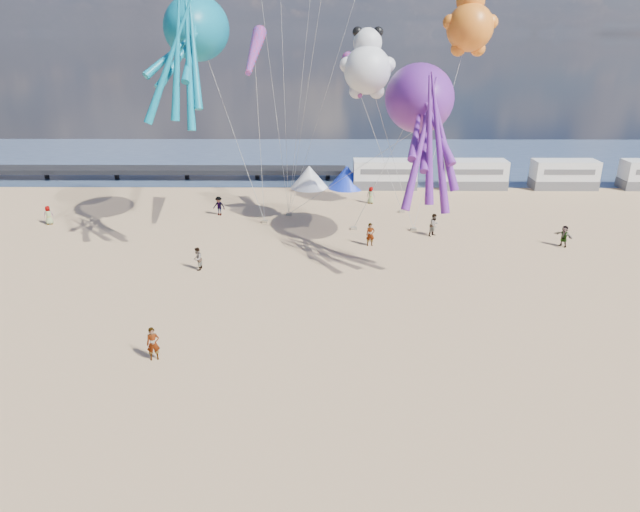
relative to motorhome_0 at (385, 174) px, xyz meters
The scene contains 28 objects.
ground 40.48m from the motorhome_0, 98.53° to the right, with size 120.00×120.00×0.00m, color tan.
water 16.22m from the motorhome_0, 111.80° to the left, with size 120.00×120.00×0.00m, color #364968.
pier 34.24m from the motorhome_0, behind, with size 60.00×3.00×0.50m, color black.
motorhome_0 is the anchor object (origin of this frame).
motorhome_1 9.50m from the motorhome_0, ahead, with size 6.60×2.50×3.00m, color silver.
motorhome_2 19.00m from the motorhome_0, ahead, with size 6.60×2.50×3.00m, color silver.
tent_white 8.01m from the motorhome_0, behind, with size 4.00×4.00×2.40m, color white.
tent_blue 4.01m from the motorhome_0, behind, with size 4.00×4.00×2.40m, color #1933CC.
standing_person 37.66m from the motorhome_0, 113.42° to the right, with size 0.65×0.42×1.77m, color tan.
beachgoer_0 6.32m from the motorhome_0, 107.53° to the right, with size 0.59×0.39×1.63m, color #7F6659.
beachgoer_1 15.75m from the motorhome_0, 80.84° to the right, with size 0.91×0.59×1.86m, color #7F6659.
beachgoer_2 18.80m from the motorhome_0, 147.85° to the right, with size 0.85×0.66×1.75m, color #7F6659.
beachgoer_4 21.63m from the motorhome_0, 56.02° to the right, with size 0.98×0.41×1.68m, color #7F6659.
beachgoer_5 18.11m from the motorhome_0, 99.01° to the right, with size 1.69×0.54×1.82m, color #7F6659.
beachgoer_6 32.71m from the motorhome_0, 157.11° to the right, with size 0.60×0.39×1.64m, color #7F6659.
beachgoer_7 27.44m from the motorhome_0, 123.60° to the right, with size 0.80×0.52×1.65m, color #7F6659.
sandbag_a 16.86m from the motorhome_0, 133.62° to the right, with size 0.50×0.35×0.22m, color gray.
sandbag_b 14.56m from the motorhome_0, 105.61° to the right, with size 0.50×0.35×0.22m, color gray.
sandbag_c 14.29m from the motorhome_0, 85.69° to the right, with size 0.50×0.35×0.22m, color gray.
sandbag_d 9.21m from the motorhome_0, 85.23° to the right, with size 0.50×0.35×0.22m, color gray.
sandbag_e 13.94m from the motorhome_0, 133.85° to the right, with size 0.50×0.35×0.22m, color gray.
kite_octopus_teal 26.08m from the motorhome_0, 135.74° to the right, with size 4.15×9.69×11.07m, color #0A7893, non-canonical shape.
kite_octopus_purple 20.84m from the motorhome_0, 89.43° to the right, with size 4.21×9.82×11.22m, color #67238D, non-canonical shape.
kite_panda 19.24m from the motorhome_0, 102.05° to the right, with size 4.26×4.01×6.02m, color silver, non-canonical shape.
kite_teddy_orange 18.90m from the motorhome_0, 66.14° to the right, with size 4.44×4.18×6.27m, color orange, non-canonical shape.
windsock_left 23.02m from the motorhome_0, 126.87° to the right, with size 1.10×7.63×7.63m, color red, non-canonical shape.
windsock_mid 17.39m from the motorhome_0, 107.64° to the right, with size 1.00×5.99×5.99m, color red, non-canonical shape.
windsock_right 19.51m from the motorhome_0, 87.48° to the right, with size 0.90×4.44×4.44m, color red, non-canonical shape.
Camera 1 is at (-0.43, -19.45, 15.34)m, focal length 32.00 mm.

